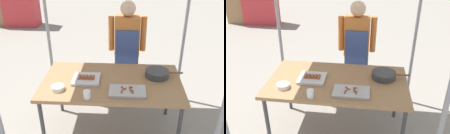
# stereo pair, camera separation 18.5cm
# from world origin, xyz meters

# --- Properties ---
(ground_plane) EXTENTS (18.00, 18.00, 0.00)m
(ground_plane) POSITION_xyz_m (0.00, 0.00, 0.00)
(ground_plane) COLOR gray
(stall_table) EXTENTS (1.60, 0.90, 0.75)m
(stall_table) POSITION_xyz_m (0.00, 0.00, 0.70)
(stall_table) COLOR #9E724C
(stall_table) RESTS_ON ground
(tray_grilled_sausages) EXTENTS (0.31, 0.29, 0.06)m
(tray_grilled_sausages) POSITION_xyz_m (-0.29, -0.02, 0.77)
(tray_grilled_sausages) COLOR silver
(tray_grilled_sausages) RESTS_ON stall_table
(tray_meat_skewers) EXTENTS (0.39, 0.23, 0.04)m
(tray_meat_skewers) POSITION_xyz_m (0.18, -0.25, 0.77)
(tray_meat_skewers) COLOR #ADADB2
(tray_meat_skewers) RESTS_ON stall_table
(cooking_wok) EXTENTS (0.44, 0.28, 0.08)m
(cooking_wok) POSITION_xyz_m (0.53, 0.13, 0.79)
(cooking_wok) COLOR #38383A
(cooking_wok) RESTS_ON stall_table
(condiment_bowl) EXTENTS (0.14, 0.14, 0.05)m
(condiment_bowl) POSITION_xyz_m (-0.57, -0.24, 0.77)
(condiment_bowl) COLOR silver
(condiment_bowl) RESTS_ON stall_table
(drink_cup_near_edge) EXTENTS (0.08, 0.08, 0.09)m
(drink_cup_near_edge) POSITION_xyz_m (-0.23, -0.38, 0.79)
(drink_cup_near_edge) COLOR white
(drink_cup_near_edge) RESTS_ON stall_table
(vendor_woman) EXTENTS (0.52, 0.22, 1.51)m
(vendor_woman) POSITION_xyz_m (0.17, 0.75, 0.88)
(vendor_woman) COLOR #333842
(vendor_woman) RESTS_ON ground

